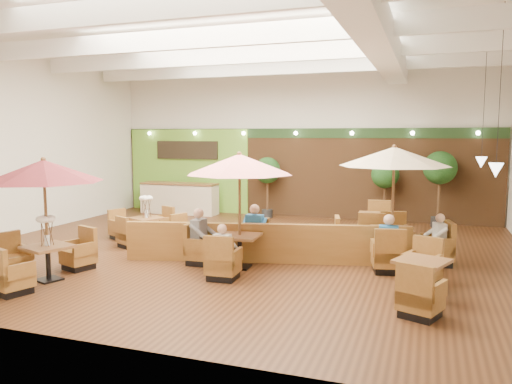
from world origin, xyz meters
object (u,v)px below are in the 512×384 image
at_px(table_2, 393,183).
at_px(diner_3, 388,238).
at_px(table_0, 43,193).
at_px(topiary_0, 267,173).
at_px(diner_2, 201,231).
at_px(diner_0, 223,245).
at_px(table_3, 147,227).
at_px(table_5, 375,228).
at_px(service_counter, 179,198).
at_px(diner_4, 437,234).
at_px(table_4, 421,280).
at_px(diner_1, 254,226).
at_px(booth_divider, 266,243).
at_px(topiary_1, 385,177).
at_px(table_1, 237,184).
at_px(topiary_2, 440,171).

bearing_deg(table_2, diner_3, -102.50).
distance_m(table_0, topiary_0, 9.20).
bearing_deg(diner_2, diner_0, 47.63).
bearing_deg(diner_3, diner_0, -156.28).
distance_m(table_3, table_5, 6.42).
bearing_deg(diner_2, topiary_0, -172.49).
bearing_deg(service_counter, table_0, -79.84).
bearing_deg(diner_4, table_4, 152.15).
relative_size(table_0, table_2, 0.93).
bearing_deg(diner_2, diner_1, 137.63).
xyz_separation_m(table_2, topiary_0, (-4.73, 5.06, -0.24)).
xyz_separation_m(booth_divider, table_5, (2.20, 3.11, -0.07)).
distance_m(service_counter, diner_0, 9.04).
bearing_deg(table_5, topiary_1, 84.52).
xyz_separation_m(topiary_1, diner_4, (1.61, -5.06, -0.85)).
height_order(service_counter, diner_1, diner_1).
bearing_deg(diner_2, diner_4, 111.03).
bearing_deg(table_0, service_counter, 118.82).
bearing_deg(table_4, table_5, 127.27).
height_order(diner_1, diner_2, diner_1).
height_order(table_1, topiary_1, table_1).
bearing_deg(diner_4, service_counter, 40.57).
xyz_separation_m(table_0, table_1, (3.36, 2.22, 0.07)).
relative_size(table_0, table_1, 1.00).
bearing_deg(topiary_0, topiary_1, 0.00).
bearing_deg(diner_4, table_3, 67.53).
xyz_separation_m(table_4, topiary_2, (0.39, 7.74, 1.48)).
bearing_deg(booth_divider, diner_3, -12.22).
bearing_deg(topiary_0, table_4, -54.85).
height_order(table_5, diner_0, diner_0).
height_order(table_4, topiary_0, topiary_0).
distance_m(booth_divider, topiary_0, 6.54).
xyz_separation_m(service_counter, table_0, (1.58, -8.80, 1.24)).
relative_size(table_0, topiary_2, 1.07).
distance_m(topiary_0, diner_4, 7.70).
height_order(diner_2, diner_3, diner_2).
relative_size(table_1, diner_4, 3.54).
xyz_separation_m(table_3, table_5, (6.13, 1.92, -0.02)).
bearing_deg(topiary_1, table_4, -80.32).
relative_size(service_counter, topiary_1, 1.41).
height_order(table_2, diner_0, table_2).
distance_m(topiary_0, topiary_2, 5.84).
distance_m(topiary_1, diner_1, 6.42).
height_order(service_counter, table_4, service_counter).
height_order(table_1, table_5, table_1).
xyz_separation_m(service_counter, table_3, (1.48, -4.74, -0.17)).
bearing_deg(service_counter, topiary_0, 3.31).
height_order(topiary_0, diner_2, topiary_0).
height_order(table_0, diner_1, table_0).
bearing_deg(table_3, topiary_0, 92.99).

